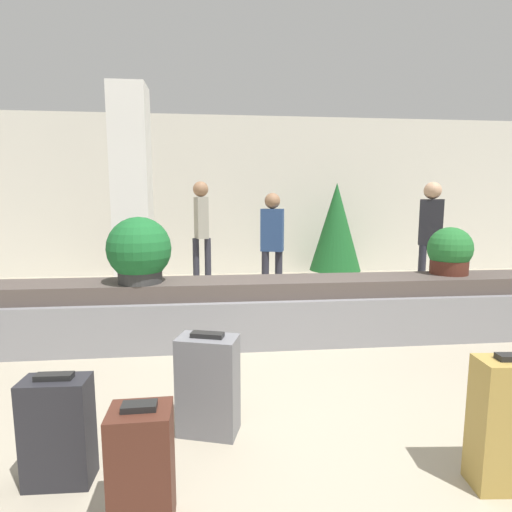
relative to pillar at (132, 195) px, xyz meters
The scene contains 14 objects.
ground_plane 4.23m from the pillar, 64.79° to the right, with size 18.00×18.00×0.00m, color #9E937F.
back_wall 2.59m from the pillar, 49.91° to the left, with size 18.00×0.06×3.20m.
carousel 2.98m from the pillar, 51.65° to the right, with size 8.65×0.71×0.68m.
pillar is the anchor object (origin of this frame).
suitcase_0 4.82m from the pillar, 79.00° to the right, with size 0.29×0.23×0.61m.
suitcase_1 4.42m from the pillar, 84.73° to the right, with size 0.35×0.19×0.62m.
suitcase_2 4.19m from the pillar, 72.85° to the right, with size 0.43×0.32×0.68m.
suitcase_3 5.42m from the pillar, 58.32° to the right, with size 0.41×0.23×0.74m.
potted_plant_0 2.30m from the pillar, 77.76° to the right, with size 0.64×0.64×0.67m.
potted_plant_1 4.45m from the pillar, 27.45° to the right, with size 0.49×0.49×0.54m.
traveler_0 4.51m from the pillar, ahead, with size 0.37×0.30×1.78m.
traveler_1 2.23m from the pillar, 14.29° to the right, with size 0.36×0.27×1.62m.
traveler_2 1.24m from the pillar, 27.49° to the left, with size 0.31×0.36×1.83m.
decorated_tree 3.77m from the pillar, 17.81° to the left, with size 0.98×0.98×1.85m.
Camera 1 is at (-0.43, -2.74, 1.51)m, focal length 28.00 mm.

